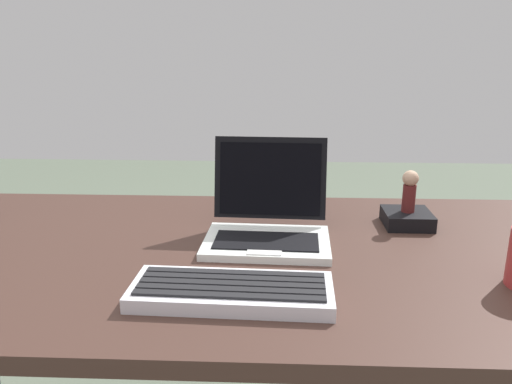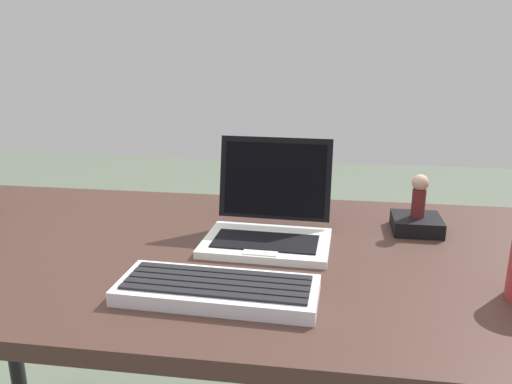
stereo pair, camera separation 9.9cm
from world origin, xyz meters
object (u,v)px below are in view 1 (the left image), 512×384
laptop_front (268,221)px  external_keyboard (232,291)px  figurine (410,189)px  figurine_stand (407,218)px

laptop_front → external_keyboard: 0.26m
laptop_front → figurine: 0.33m
figurine_stand → figurine: 0.07m
laptop_front → figurine: bearing=18.4°
external_keyboard → figurine_stand: size_ratio=3.18×
external_keyboard → figurine_stand: figurine_stand is taller
external_keyboard → figurine_stand: 0.50m
external_keyboard → figurine: size_ratio=3.47×
laptop_front → figurine_stand: size_ratio=2.51×
external_keyboard → figurine_stand: bearing=44.4°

